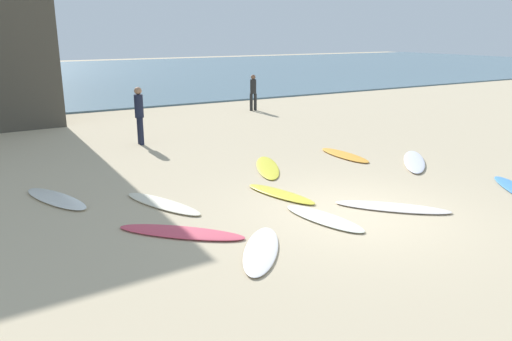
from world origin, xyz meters
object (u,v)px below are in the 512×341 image
(surfboard_3, at_px, (414,161))
(surfboard_6, at_px, (344,155))
(surfboard_1, at_px, (56,199))
(surfboard_7, at_px, (181,232))
(surfboard_0, at_px, (324,218))
(surfboard_5, at_px, (163,204))
(surfboard_2, at_px, (268,167))
(surfboard_8, at_px, (392,207))
(beachgoer_near, at_px, (253,91))
(beachgoer_mid, at_px, (139,112))
(surfboard_10, at_px, (281,194))
(surfboard_9, at_px, (261,250))

(surfboard_3, bearing_deg, surfboard_6, -8.42)
(surfboard_1, distance_m, surfboard_7, 3.54)
(surfboard_0, xyz_separation_m, surfboard_5, (-2.43, 2.41, 0.00))
(surfboard_2, bearing_deg, surfboard_1, -154.90)
(surfboard_6, xyz_separation_m, surfboard_8, (-2.08, -4.01, -0.00))
(surfboard_5, bearing_deg, surfboard_2, -179.34)
(beachgoer_near, xyz_separation_m, beachgoer_mid, (-6.76, -4.37, 0.14))
(surfboard_5, distance_m, surfboard_10, 2.62)
(surfboard_0, relative_size, surfboard_6, 0.94)
(surfboard_6, height_order, surfboard_7, surfboard_6)
(surfboard_1, bearing_deg, surfboard_10, 133.68)
(surfboard_2, height_order, surfboard_3, surfboard_3)
(surfboard_2, bearing_deg, beachgoer_mid, 139.72)
(surfboard_0, relative_size, beachgoer_near, 1.18)
(surfboard_8, relative_size, beachgoer_near, 1.43)
(beachgoer_near, bearing_deg, surfboard_7, 63.45)
(surfboard_2, relative_size, surfboard_8, 1.01)
(surfboard_3, height_order, beachgoer_mid, beachgoer_mid)
(surfboard_0, bearing_deg, surfboard_10, -103.94)
(surfboard_6, height_order, beachgoer_mid, beachgoer_mid)
(surfboard_5, xyz_separation_m, surfboard_10, (2.52, -0.72, 0.00))
(surfboard_5, xyz_separation_m, surfboard_7, (-0.25, -1.66, -0.00))
(surfboard_0, xyz_separation_m, surfboard_1, (-4.34, 3.88, 0.01))
(surfboard_1, distance_m, beachgoer_near, 13.49)
(surfboard_7, relative_size, beachgoer_near, 1.47)
(surfboard_6, xyz_separation_m, surfboard_7, (-6.40, -3.04, -0.00))
(surfboard_5, distance_m, surfboard_9, 3.12)
(surfboard_3, distance_m, surfboard_7, 7.73)
(surfboard_8, distance_m, beachgoer_near, 13.65)
(surfboard_2, height_order, beachgoer_near, beachgoer_near)
(surfboard_5, height_order, surfboard_9, surfboard_5)
(surfboard_3, distance_m, beachgoer_near, 10.62)
(surfboard_0, height_order, surfboard_8, same)
(surfboard_10, bearing_deg, surfboard_8, 115.07)
(surfboard_1, relative_size, surfboard_8, 0.94)
(surfboard_7, relative_size, surfboard_9, 1.22)
(surfboard_5, relative_size, beachgoer_mid, 1.20)
(surfboard_3, height_order, surfboard_10, surfboard_3)
(surfboard_6, height_order, surfboard_10, surfboard_10)
(surfboard_6, xyz_separation_m, beachgoer_mid, (-4.69, 4.60, 1.02))
(surfboard_6, relative_size, surfboard_9, 1.04)
(surfboard_5, height_order, surfboard_10, surfboard_10)
(surfboard_6, bearing_deg, surfboard_1, 0.93)
(surfboard_8, bearing_deg, surfboard_9, -36.96)
(surfboard_0, height_order, surfboard_3, surfboard_3)
(surfboard_7, bearing_deg, surfboard_5, -145.07)
(surfboard_10, distance_m, beachgoer_near, 12.47)
(surfboard_0, xyz_separation_m, surfboard_9, (-1.82, -0.65, 0.00))
(surfboard_3, relative_size, surfboard_6, 1.26)
(surfboard_10, xyz_separation_m, beachgoer_mid, (-1.07, 6.70, 1.02))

